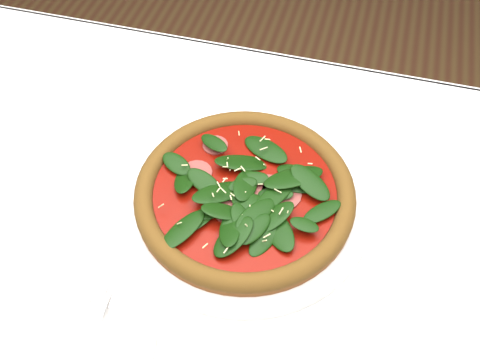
# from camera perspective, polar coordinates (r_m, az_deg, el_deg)

# --- Properties ---
(dining_table) EXTENTS (1.21, 0.81, 0.75)m
(dining_table) POSITION_cam_1_polar(r_m,az_deg,el_deg) (0.81, -3.57, -9.65)
(dining_table) COLOR white
(dining_table) RESTS_ON ground
(plate) EXTENTS (0.35, 0.35, 0.02)m
(plate) POSITION_cam_1_polar(r_m,az_deg,el_deg) (0.75, 0.51, -2.07)
(plate) COLOR white
(plate) RESTS_ON dining_table
(pizza) EXTENTS (0.35, 0.35, 0.04)m
(pizza) POSITION_cam_1_polar(r_m,az_deg,el_deg) (0.73, 0.52, -1.14)
(pizza) COLOR #985924
(pizza) RESTS_ON plate
(napkin) EXTENTS (0.17, 0.10, 0.01)m
(napkin) POSITION_cam_1_polar(r_m,az_deg,el_deg) (0.67, -16.15, -17.28)
(napkin) COLOR white
(napkin) RESTS_ON dining_table
(fork) EXTENTS (0.04, 0.17, 0.00)m
(fork) POSITION_cam_1_polar(r_m,az_deg,el_deg) (0.67, -15.40, -14.60)
(fork) COLOR silver
(fork) RESTS_ON napkin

